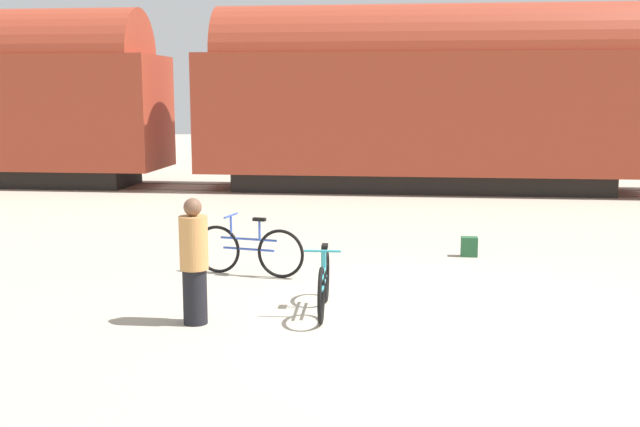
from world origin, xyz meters
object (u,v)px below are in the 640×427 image
at_px(bicycle_teal, 324,284).
at_px(backpack, 469,247).
at_px(person_in_tan, 194,262).
at_px(bicycle_blue, 249,250).
at_px(freight_train, 420,94).

bearing_deg(bicycle_teal, backpack, 58.99).
bearing_deg(person_in_tan, bicycle_blue, -121.37).
height_order(bicycle_teal, backpack, bicycle_teal).
relative_size(freight_train, backpack, 119.46).
height_order(freight_train, bicycle_blue, freight_train).
distance_m(bicycle_teal, person_in_tan, 1.71).
bearing_deg(freight_train, bicycle_blue, -104.89).
relative_size(freight_train, person_in_tan, 25.99).
distance_m(bicycle_blue, person_in_tan, 2.52).
relative_size(bicycle_blue, person_in_tan, 1.15).
xyz_separation_m(freight_train, bicycle_teal, (-1.45, -12.41, -2.40)).
bearing_deg(freight_train, bicycle_teal, -96.65).
height_order(bicycle_blue, person_in_tan, person_in_tan).
bearing_deg(person_in_tan, backpack, -158.70).
relative_size(bicycle_teal, person_in_tan, 1.09).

